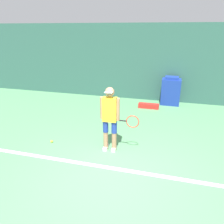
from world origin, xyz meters
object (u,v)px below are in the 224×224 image
equipment_bag (149,106)px  tennis_player (110,117)px  covered_chair (171,91)px  tennis_ball (52,141)px

equipment_bag → tennis_player: bearing=-99.9°
covered_chair → equipment_bag: covered_chair is taller
covered_chair → equipment_bag: 1.16m
tennis_ball → equipment_bag: (2.26, 3.50, 0.05)m
tennis_ball → equipment_bag: bearing=57.2°
tennis_player → covered_chair: (1.38, 4.16, -0.37)m
equipment_bag → tennis_ball: bearing=-122.8°
tennis_ball → covered_chair: (3.04, 4.23, 0.51)m
tennis_ball → equipment_bag: size_ratio=0.09×
tennis_player → equipment_bag: (0.60, 3.44, -0.83)m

